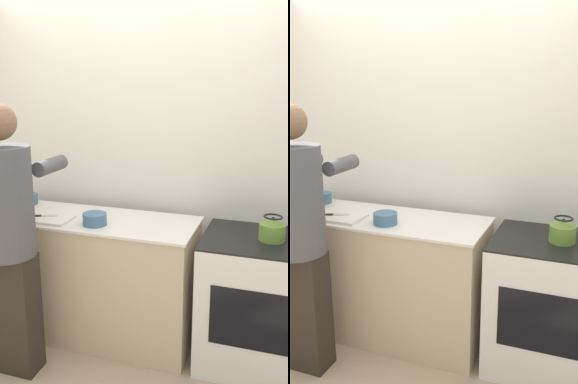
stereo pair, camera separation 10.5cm
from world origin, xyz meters
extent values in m
plane|color=tan|center=(0.00, 0.00, 0.00)|extent=(12.00, 12.00, 0.00)
cube|color=silver|center=(0.00, 0.70, 1.30)|extent=(8.00, 0.05, 2.60)
cube|color=#C6B28E|center=(-0.39, 0.28, 0.45)|extent=(1.69, 0.56, 0.91)
cube|color=silver|center=(-0.39, 0.28, 0.92)|extent=(1.71, 0.59, 0.02)
cube|color=silver|center=(0.88, 0.32, 0.44)|extent=(0.71, 0.63, 0.89)
cube|color=black|center=(0.88, 0.32, 0.89)|extent=(0.71, 0.63, 0.01)
cube|color=black|center=(0.88, 0.00, 0.49)|extent=(0.50, 0.01, 0.39)
cube|color=#2D251E|center=(-0.60, -0.26, 0.41)|extent=(0.31, 0.19, 0.82)
cylinder|color=#4C4C51|center=(-0.60, -0.26, 1.16)|extent=(0.34, 0.34, 0.68)
cylinder|color=#4C4C51|center=(-0.75, 0.04, 1.34)|extent=(0.10, 0.30, 0.10)
cylinder|color=#4C4C51|center=(-0.46, 0.04, 1.34)|extent=(0.10, 0.30, 0.10)
cube|color=silver|center=(-0.57, 0.15, 0.93)|extent=(0.35, 0.23, 0.02)
cube|color=silver|center=(-0.57, 0.18, 0.95)|extent=(0.12, 0.08, 0.01)
cube|color=black|center=(-0.66, 0.14, 0.95)|extent=(0.08, 0.05, 0.01)
cylinder|color=olive|center=(0.95, 0.31, 0.95)|extent=(0.16, 0.16, 0.11)
cone|color=olive|center=(0.95, 0.31, 1.02)|extent=(0.13, 0.13, 0.03)
sphere|color=black|center=(0.95, 0.31, 1.05)|extent=(0.02, 0.02, 0.02)
torus|color=black|center=(0.95, 0.31, 1.06)|extent=(0.12, 0.12, 0.01)
cylinder|color=#426684|center=(-0.93, 0.45, 0.97)|extent=(0.15, 0.15, 0.08)
cylinder|color=#426684|center=(-0.21, 0.16, 0.97)|extent=(0.16, 0.16, 0.08)
cylinder|color=#756047|center=(-0.90, 0.28, 0.99)|extent=(0.16, 0.16, 0.14)
cylinder|color=#28231E|center=(-0.90, 0.28, 1.07)|extent=(0.17, 0.17, 0.01)
camera|label=1|loc=(1.00, -2.37, 1.88)|focal=40.00mm
camera|label=2|loc=(1.10, -2.33, 1.88)|focal=40.00mm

